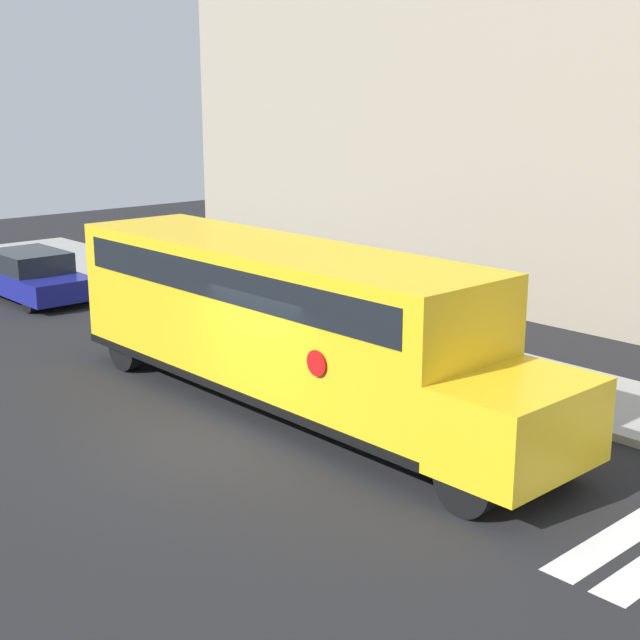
% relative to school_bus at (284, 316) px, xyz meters
% --- Properties ---
extents(ground_plane, '(60.00, 60.00, 0.00)m').
position_rel_school_bus_xyz_m(ground_plane, '(0.70, -2.00, -1.78)').
color(ground_plane, black).
extents(sidewalk_strip, '(44.00, 3.00, 0.15)m').
position_rel_school_bus_xyz_m(sidewalk_strip, '(0.70, 4.50, -1.71)').
color(sidewalk_strip, '#9E9E99').
rests_on(sidewalk_strip, ground).
extents(building_backdrop, '(32.00, 4.00, 9.14)m').
position_rel_school_bus_xyz_m(building_backdrop, '(0.70, 11.00, 2.79)').
color(building_backdrop, '#9E937F').
rests_on(building_backdrop, ground).
extents(school_bus, '(11.45, 2.57, 3.09)m').
position_rel_school_bus_xyz_m(school_bus, '(0.00, 0.00, 0.00)').
color(school_bus, yellow).
rests_on(school_bus, ground).
extents(parked_car, '(4.21, 1.87, 1.41)m').
position_rel_school_bus_xyz_m(parked_car, '(-11.91, 0.48, -1.08)').
color(parked_car, navy).
rests_on(parked_car, ground).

